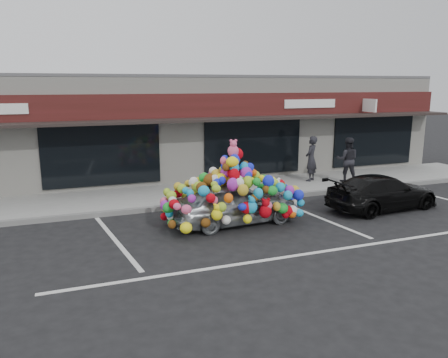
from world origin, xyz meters
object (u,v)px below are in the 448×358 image
object	(u,v)px
pedestrian_a	(311,159)
toy_car	(234,197)
pedestrian_b	(347,160)
black_sedan	(382,192)

from	to	relation	value
pedestrian_a	toy_car	bearing A→B (deg)	-2.01
toy_car	pedestrian_a	distance (m)	5.95
toy_car	pedestrian_b	xyz separation A→B (m)	(5.97, 2.95, 0.25)
pedestrian_b	pedestrian_a	bearing A→B (deg)	2.68
toy_car	pedestrian_a	bearing A→B (deg)	-56.99
pedestrian_b	black_sedan	bearing A→B (deg)	103.82
toy_car	pedestrian_a	world-z (taller)	toy_car
black_sedan	pedestrian_b	distance (m)	3.40
toy_car	pedestrian_b	world-z (taller)	toy_car
black_sedan	pedestrian_a	bearing A→B (deg)	-0.52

